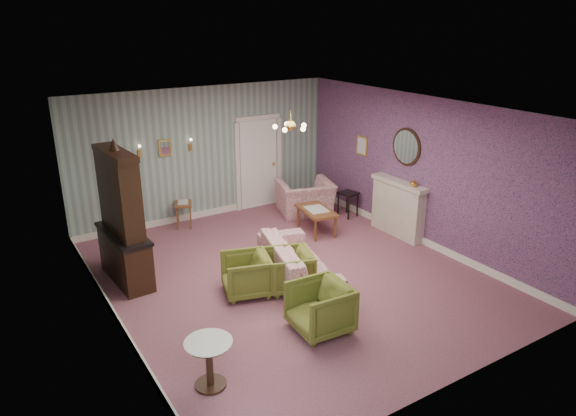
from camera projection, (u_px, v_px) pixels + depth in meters
floor at (290, 275)px, 9.24m from camera, size 7.00×7.00×0.00m
ceiling at (291, 110)px, 8.24m from camera, size 7.00×7.00×0.00m
wall_back at (205, 153)px, 11.53m from camera, size 6.00×0.00×6.00m
wall_front at (456, 282)px, 5.96m from camera, size 6.00×0.00×6.00m
wall_left at (107, 235)px, 7.24m from camera, size 0.00×7.00×7.00m
wall_right at (421, 171)px, 10.24m from camera, size 0.00×7.00×7.00m
wall_right_floral at (420, 171)px, 10.23m from camera, size 0.00×7.00×7.00m
door at (258, 162)px, 12.27m from camera, size 1.12×0.12×2.16m
olive_chair_a at (320, 306)px, 7.50m from camera, size 0.78×0.83×0.80m
olive_chair_b at (289, 268)px, 8.68m from camera, size 0.87×0.90×0.75m
olive_chair_c at (246, 273)px, 8.52m from camera, size 0.86×0.89×0.75m
sofa_chintz at (298, 255)px, 9.00m from camera, size 1.20×2.34×0.88m
wingback_chair at (305, 192)px, 11.93m from camera, size 1.36×1.07×1.04m
dresser at (120, 214)px, 8.68m from camera, size 0.60×1.49×2.43m
fireplace at (398, 208)px, 10.78m from camera, size 0.30×1.40×1.16m
mantel_vase at (414, 183)px, 10.23m from camera, size 0.15×0.15×0.15m
oval_mirror at (406, 147)px, 10.40m from camera, size 0.04×0.76×0.84m
framed_print at (362, 146)px, 11.56m from camera, size 0.04×0.34×0.42m
coffee_table at (316, 221)px, 11.01m from camera, size 0.71×1.08×0.51m
side_table_black at (348, 204)px, 11.87m from camera, size 0.45×0.45×0.57m
pedestal_table at (210, 364)px, 6.38m from camera, size 0.64×0.64×0.64m
nesting_table at (184, 214)px, 11.29m from camera, size 0.49×0.55×0.59m
gilt_mirror_back at (165, 148)px, 10.96m from camera, size 0.28×0.06×0.36m
sconce_left at (140, 151)px, 10.67m from camera, size 0.16×0.12×0.30m
sconce_right at (190, 145)px, 11.22m from camera, size 0.16×0.12×0.30m
chandelier at (291, 127)px, 8.34m from camera, size 0.56×0.56×0.36m
burgundy_cushion at (307, 196)px, 11.80m from camera, size 0.41×0.28×0.39m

